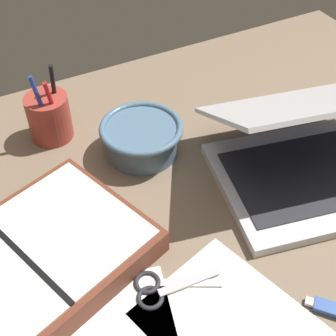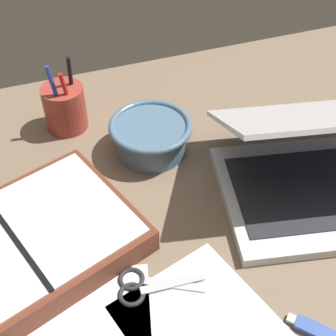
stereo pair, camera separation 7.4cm
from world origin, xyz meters
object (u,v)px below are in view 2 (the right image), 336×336
pen_cup (65,107)px  scissors (141,286)px  laptop (318,166)px  planner (19,249)px  bowl (151,135)px

pen_cup → scissors: (2.91, -39.49, -4.23)cm
laptop → planner: laptop is taller
laptop → bowl: 29.44cm
laptop → bowl: size_ratio=2.44×
bowl → scissors: bowl is taller
laptop → scissors: size_ratio=2.92×
bowl → planner: 30.63cm
scissors → pen_cup: bearing=110.3°
laptop → bowl: bearing=153.3°
laptop → bowl: laptop is taller
pen_cup → scissors: pen_cup is taller
pen_cup → bowl: bearing=-42.8°
planner → bowl: bearing=13.2°
laptop → bowl: (-23.03, 18.27, -1.48)cm
laptop → pen_cup: (-36.28, 30.52, -0.47)cm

